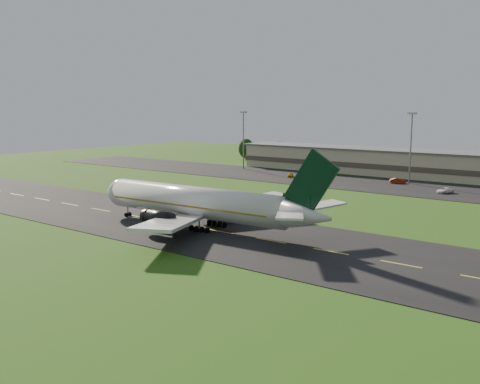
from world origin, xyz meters
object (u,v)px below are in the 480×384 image
Objects in this scene: service_vehicle_a at (290,175)px; light_mast_centre at (411,139)px; service_vehicle_c at (445,190)px; service_vehicle_b at (398,181)px; terminal at (433,165)px; light_mast_west at (243,133)px; airliner at (199,203)px.

light_mast_centre is at bearing -13.88° from service_vehicle_a.
service_vehicle_a is at bearing -161.39° from service_vehicle_c.
service_vehicle_c is (48.61, -3.33, 0.02)m from service_vehicle_a.
light_mast_centre is 4.60× the size of service_vehicle_b.
terminal is 7.13× the size of light_mast_centre.
light_mast_centre reaches higher than service_vehicle_b.
terminal is at bearing 85.05° from light_mast_centre.
service_vehicle_c is at bearing -9.23° from light_mast_west.
terminal is 64.10m from light_mast_west.
light_mast_centre is (-1.40, -16.18, 8.75)m from terminal.
terminal reaches higher than service_vehicle_a.
light_mast_centre is at bearing 0.00° from light_mast_west.
airliner is at bearing 146.72° from service_vehicle_b.
light_mast_west is 29.14m from service_vehicle_a.
light_mast_west is (-61.40, -16.18, 8.75)m from terminal.
service_vehicle_c is at bearing -66.38° from terminal.
service_vehicle_b reaches higher than service_vehicle_c.
light_mast_centre is 4.26× the size of service_vehicle_c.
service_vehicle_c is at bearing 67.91° from airliner.
light_mast_centre reaches higher than terminal.
service_vehicle_b is (-2.60, -2.10, -11.91)m from light_mast_centre.
service_vehicle_b is (7.28, 77.85, -3.83)m from airliner.
airliner reaches higher than service_vehicle_b.
light_mast_west is at bearing 180.00° from light_mast_centre.
service_vehicle_c is (16.32, -9.88, -0.07)m from service_vehicle_b.
light_mast_west is 75.64m from service_vehicle_c.
airliner is at bearing -57.92° from light_mast_west.
light_mast_west is at bearing 119.14° from airliner.
terminal is 30.91m from service_vehicle_c.
service_vehicle_b is 19.08m from service_vehicle_c.
service_vehicle_a is 48.72m from service_vehicle_c.
service_vehicle_b is (57.40, -2.10, -11.91)m from light_mast_west.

